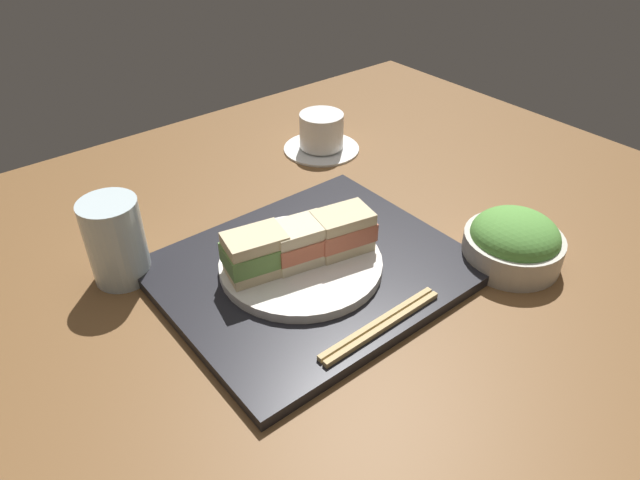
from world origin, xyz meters
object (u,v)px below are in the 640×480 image
Objects in this scene: sandwich_plate at (301,264)px; drinking_glass at (116,241)px; sandwich_far at (343,231)px; salad_bowl at (514,242)px; sandwich_near at (256,254)px; sandwich_middle at (300,242)px; chopsticks_pair at (381,325)px; coffee_cup at (322,134)px.

drinking_glass is at bearing 140.77° from sandwich_plate.
sandwich_far is 29.47cm from drinking_glass.
sandwich_plate is at bearing 147.58° from salad_bowl.
sandwich_middle is at bearing -13.77° from sandwich_near.
sandwich_near is 17.89cm from chopsticks_pair.
coffee_cup is at bearing 39.34° from sandwich_near.
drinking_glass is at bearing 145.88° from sandwich_far.
sandwich_middle is (-0.00, 0.00, 3.45)cm from sandwich_plate.
chopsticks_pair is at bearing 178.09° from salad_bowl.
sandwich_near is 35.01cm from salad_bowl.
sandwich_far is at bearing -13.77° from sandwich_plate.
drinking_glass reaches higher than sandwich_far.
sandwich_plate is 37.79cm from coffee_cup.
chopsticks_pair is at bearing -68.45° from sandwich_near.
drinking_glass is (-18.47, 15.08, 0.16)cm from sandwich_middle.
sandwich_plate is 1.85× the size of drinking_glass.
sandwich_plate is 2.52× the size of sandwich_middle.
coffee_cup is (19.95, 28.98, -2.60)cm from sandwich_far.
sandwich_middle reaches higher than salad_bowl.
sandwich_near is 12.21cm from sandwich_far.
salad_bowl is at bearing -1.91° from chopsticks_pair.
sandwich_plate is 1.52× the size of coffee_cup.
sandwich_near reaches higher than salad_bowl.
coffee_cup is (1.33, 43.12, -0.22)cm from salad_bowl.
chopsticks_pair is at bearing -120.97° from coffee_cup.
drinking_glass is at bearing 132.62° from sandwich_near.
sandwich_middle is 0.47× the size of chopsticks_pair.
sandwich_near reaches higher than chopsticks_pair.
sandwich_middle and sandwich_far have the same top height.
drinking_glass is at bearing -164.33° from coffee_cup.
salad_bowl reaches higher than chopsticks_pair.
drinking_glass is (-12.54, 13.63, 0.04)cm from sandwich_near.
chopsticks_pair is 49.37cm from coffee_cup.
sandwich_near is 0.48× the size of chopsticks_pair.
coffee_cup is 1.21× the size of drinking_glass.
chopsticks_pair is (0.49, -14.79, -0.30)cm from sandwich_plate.
chopsticks_pair is (-24.06, 0.80, -1.42)cm from salad_bowl.
salad_bowl is at bearing -32.42° from sandwich_middle.
sandwich_near reaches higher than sandwich_middle.
coffee_cup reaches higher than sandwich_plate.
sandwich_plate is 2.46× the size of sandwich_near.
coffee_cup is at bearing 55.45° from sandwich_far.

